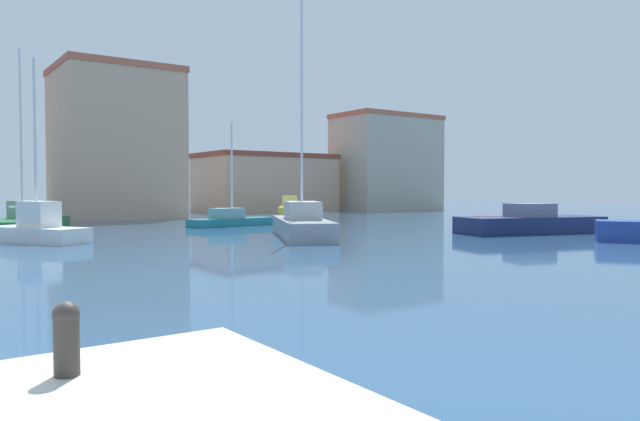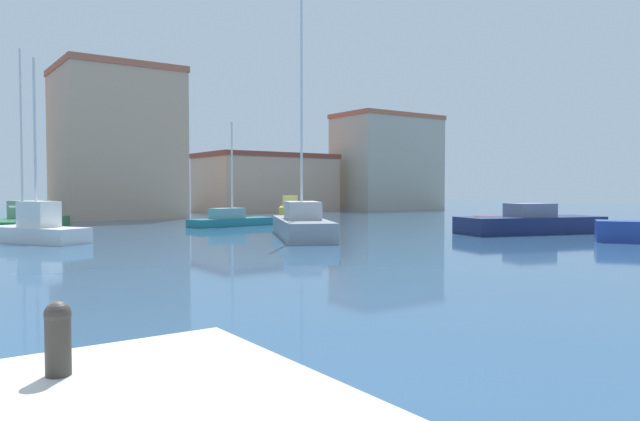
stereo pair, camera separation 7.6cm
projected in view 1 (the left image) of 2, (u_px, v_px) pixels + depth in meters
water at (267, 236)px, 30.45m from camera, size 160.00×160.00×0.00m
mooring_bollard at (67, 335)px, 4.45m from camera, size 0.20×0.20×0.56m
sailboat_green_distant_north at (24, 220)px, 34.92m from camera, size 6.45×8.24×10.55m
sailboat_white_far_left at (37, 228)px, 26.81m from camera, size 3.96×5.42×8.31m
motorboat_yellow_near_pier at (290, 211)px, 47.26m from camera, size 3.99×4.83×1.86m
sailboat_teal_outer_mooring at (231, 219)px, 38.44m from camera, size 6.06×2.56×6.75m
motorboat_navy_mid_harbor at (530, 223)px, 32.27m from camera, size 8.43×4.99×1.63m
sailboat_grey_behind_lamppost at (302, 224)px, 29.67m from camera, size 5.70×8.53×12.17m
motorboat_red_inner_mooring at (512, 219)px, 38.88m from camera, size 4.08×4.77×1.30m
yacht_club at (116, 143)px, 49.11m from camera, size 9.29×9.01×12.32m
warehouse_block at (265, 182)px, 64.82m from camera, size 14.07×8.86×6.19m
waterfront_apartments at (387, 162)px, 69.77m from camera, size 12.09×7.31×11.03m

